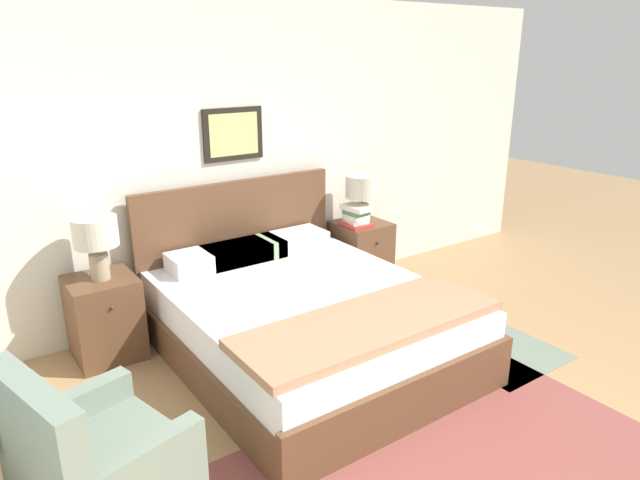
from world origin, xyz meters
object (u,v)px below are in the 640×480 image
object	(u,v)px
nightstand_by_door	(361,253)
table_lamp_near_window	(96,237)
bed	(305,318)
nightstand_near_window	(105,318)
armchair	(98,475)
table_lamp_by_door	(362,190)

from	to	relation	value
nightstand_by_door	table_lamp_near_window	bearing A→B (deg)	-179.72
bed	table_lamp_near_window	distance (m)	1.58
nightstand_near_window	nightstand_by_door	world-z (taller)	same
bed	nightstand_by_door	xyz separation A→B (m)	(1.20, 0.83, 0.01)
bed	armchair	size ratio (longest dim) A/B	2.43
table_lamp_by_door	bed	bearing A→B (deg)	-145.43
bed	table_lamp_by_door	xyz separation A→B (m)	(1.19, 0.82, 0.63)
table_lamp_by_door	nightstand_near_window	bearing A→B (deg)	179.72
bed	armchair	distance (m)	1.87
armchair	nightstand_by_door	bearing A→B (deg)	105.32
nightstand_by_door	table_lamp_by_door	distance (m)	0.63
nightstand_near_window	table_lamp_by_door	distance (m)	2.47
bed	table_lamp_near_window	world-z (taller)	bed
nightstand_near_window	table_lamp_near_window	xyz separation A→B (m)	(0.01, -0.01, 0.63)
armchair	nightstand_near_window	bearing A→B (deg)	149.25
nightstand_near_window	table_lamp_by_door	world-z (taller)	table_lamp_by_door
armchair	table_lamp_near_window	size ratio (longest dim) A/B	1.97
bed	nightstand_by_door	size ratio (longest dim) A/B	3.55
bed	nightstand_by_door	world-z (taller)	bed
table_lamp_near_window	table_lamp_by_door	distance (m)	2.38
table_lamp_near_window	table_lamp_by_door	size ratio (longest dim) A/B	1.00
table_lamp_near_window	armchair	bearing A→B (deg)	-106.79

